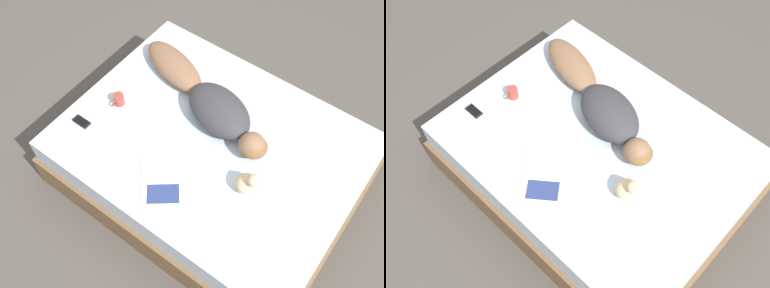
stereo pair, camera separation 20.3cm
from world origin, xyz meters
TOP-DOWN VIEW (x-y plane):
  - ground_plane at (0.00, 0.00)m, footprint 12.00×12.00m
  - bed at (0.00, 0.00)m, footprint 1.57×2.03m
  - person at (-0.21, -0.19)m, footprint 0.61×1.30m
  - open_magazine at (0.44, -0.07)m, footprint 0.51×0.49m
  - coffee_mug at (0.14, -0.72)m, footprint 0.11×0.08m
  - cell_phone at (0.42, -0.82)m, footprint 0.07×0.13m
  - plush_toy at (0.17, 0.39)m, footprint 0.14×0.15m

SIDE VIEW (x-z plane):
  - ground_plane at x=0.00m, z-range 0.00..0.00m
  - bed at x=0.00m, z-range 0.00..0.49m
  - open_magazine at x=0.44m, z-range 0.50..0.51m
  - cell_phone at x=0.42m, z-range 0.50..0.51m
  - coffee_mug at x=0.14m, z-range 0.50..0.58m
  - plush_toy at x=0.17m, z-range 0.48..0.67m
  - person at x=-0.21m, z-range 0.49..0.69m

